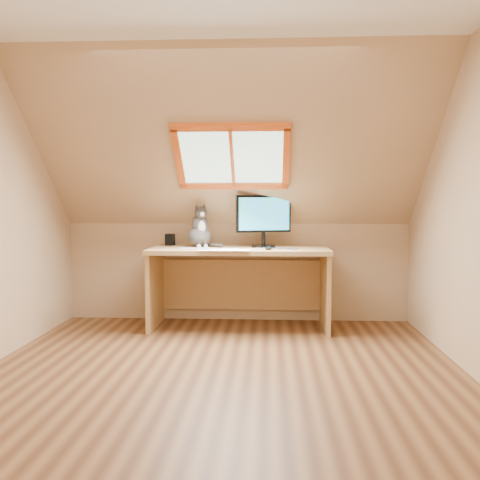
{
  "coord_description": "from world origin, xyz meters",
  "views": [
    {
      "loc": [
        0.33,
        -3.74,
        1.21
      ],
      "look_at": [
        0.07,
        1.0,
        0.88
      ],
      "focal_mm": 40.0,
      "sensor_mm": 36.0,
      "label": 1
    }
  ],
  "objects": [
    {
      "name": "desk",
      "position": [
        0.05,
        1.45,
        0.55
      ],
      "size": [
        1.71,
        0.75,
        0.78
      ],
      "color": "tan",
      "rests_on": "ground"
    },
    {
      "name": "graphics_tablet",
      "position": [
        -0.36,
        1.19,
        0.79
      ],
      "size": [
        0.29,
        0.23,
        0.01
      ],
      "primitive_type": "cube",
      "rotation": [
        0.0,
        0.0,
        0.13
      ],
      "color": "#B2B2B7",
      "rests_on": "desk"
    },
    {
      "name": "ground",
      "position": [
        0.0,
        0.0,
        0.0
      ],
      "size": [
        3.5,
        3.5,
        0.0
      ],
      "primitive_type": "plane",
      "color": "brown",
      "rests_on": "ground"
    },
    {
      "name": "cat",
      "position": [
        -0.35,
        1.45,
        0.94
      ],
      "size": [
        0.32,
        0.35,
        0.43
      ],
      "color": "#46413D",
      "rests_on": "desk"
    },
    {
      "name": "monitor",
      "position": [
        0.28,
        1.45,
        1.07
      ],
      "size": [
        0.53,
        0.23,
        0.5
      ],
      "color": "black",
      "rests_on": "desk"
    },
    {
      "name": "desk_speaker",
      "position": [
        -0.68,
        1.63,
        0.84
      ],
      "size": [
        0.09,
        0.09,
        0.12
      ],
      "primitive_type": "cube",
      "rotation": [
        0.0,
        0.0,
        -0.17
      ],
      "color": "black",
      "rests_on": "desk"
    },
    {
      "name": "cables",
      "position": [
        0.38,
        1.26,
        0.79
      ],
      "size": [
        0.51,
        0.26,
        0.01
      ],
      "color": "silver",
      "rests_on": "desk"
    },
    {
      "name": "room_shell",
      "position": [
        0.0,
        -0.09,
        1.43
      ],
      "size": [
        3.52,
        3.52,
        2.41
      ],
      "color": "tan",
      "rests_on": "ground"
    },
    {
      "name": "mouse",
      "position": [
        0.32,
        1.16,
        0.8
      ],
      "size": [
        0.09,
        0.12,
        0.03
      ],
      "primitive_type": "ellipsoid",
      "rotation": [
        0.0,
        0.0,
        0.3
      ],
      "color": "black",
      "rests_on": "desk"
    },
    {
      "name": "papers",
      "position": [
        -0.07,
        1.12,
        0.78
      ],
      "size": [
        0.35,
        0.3,
        0.01
      ],
      "color": "white",
      "rests_on": "desk"
    }
  ]
}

